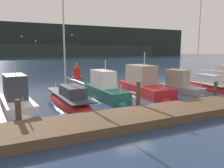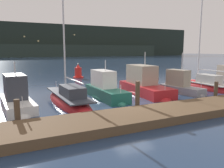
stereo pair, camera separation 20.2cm
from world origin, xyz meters
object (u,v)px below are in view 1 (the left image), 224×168
object	(u,v)px
motorboat_berth_5	(106,93)
channel_buoy	(77,72)
motorboat_berth_6	(144,88)
motorboat_berth_7	(180,89)
motorboat_berth_3	(17,102)
sailboat_berth_4	(69,101)
sailboat_berth_8	(201,87)

from	to	relation	value
motorboat_berth_5	channel_buoy	distance (m)	13.84
motorboat_berth_6	motorboat_berth_7	distance (m)	3.35
motorboat_berth_3	channel_buoy	bearing A→B (deg)	59.78
motorboat_berth_7	channel_buoy	distance (m)	15.43
motorboat_berth_5	sailboat_berth_4	bearing A→B (deg)	-172.43
motorboat_berth_3	motorboat_berth_6	xyz separation A→B (m)	(10.32, 0.70, 0.06)
motorboat_berth_3	motorboat_berth_6	distance (m)	10.34
motorboat_berth_5	motorboat_berth_6	xyz separation A→B (m)	(3.83, 0.31, 0.07)
sailboat_berth_4	motorboat_berth_6	bearing A→B (deg)	5.96
sailboat_berth_8	channel_buoy	xyz separation A→B (m)	(-8.87, 13.57, 0.63)
sailboat_berth_4	motorboat_berth_5	bearing A→B (deg)	7.57
motorboat_berth_3	motorboat_berth_7	xyz separation A→B (m)	(13.49, -0.37, -0.05)
sailboat_berth_4	channel_buoy	bearing A→B (deg)	71.23
sailboat_berth_8	motorboat_berth_3	bearing A→B (deg)	-178.16
motorboat_berth_5	sailboat_berth_8	distance (m)	10.61
channel_buoy	motorboat_berth_3	bearing A→B (deg)	-120.22
motorboat_berth_3	sailboat_berth_8	distance (m)	17.10
motorboat_berth_6	channel_buoy	distance (m)	13.58
sailboat_berth_4	motorboat_berth_6	distance (m)	6.94
motorboat_berth_3	sailboat_berth_8	size ratio (longest dim) A/B	0.57
motorboat_berth_3	motorboat_berth_7	size ratio (longest dim) A/B	1.17
sailboat_berth_4	sailboat_berth_8	world-z (taller)	sailboat_berth_4
motorboat_berth_7	motorboat_berth_5	bearing A→B (deg)	173.77
motorboat_berth_3	sailboat_berth_8	world-z (taller)	sailboat_berth_8
motorboat_berth_3	motorboat_berth_5	xyz separation A→B (m)	(6.49, 0.39, -0.01)
motorboat_berth_6	channel_buoy	bearing A→B (deg)	98.87
sailboat_berth_8	motorboat_berth_6	bearing A→B (deg)	178.69
channel_buoy	motorboat_berth_5	bearing A→B (deg)	-97.22
motorboat_berth_7	motorboat_berth_3	bearing A→B (deg)	178.41
motorboat_berth_6	sailboat_berth_8	distance (m)	6.78
motorboat_berth_7	channel_buoy	xyz separation A→B (m)	(-5.27, 14.49, 0.41)
motorboat_berth_3	channel_buoy	xyz separation A→B (m)	(8.22, 14.12, 0.36)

